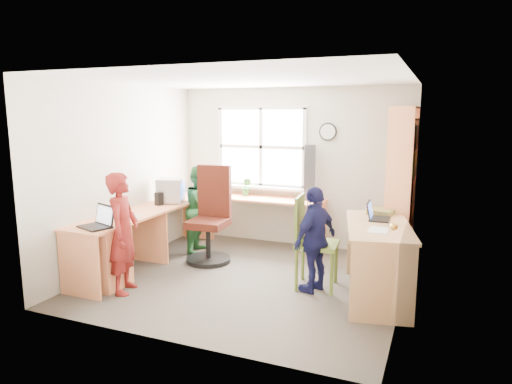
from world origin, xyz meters
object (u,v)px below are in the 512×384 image
l_desk (145,238)px  cd_tower (310,172)px  swivel_chair (211,220)px  potted_plant (247,187)px  bookshelf (401,192)px  person_green (201,209)px  laptop_right (376,215)px  person_navy (315,240)px  wooden_chair (310,238)px  crt_monitor (171,190)px  right_desk (378,244)px  person_red (123,233)px  laptop_left (99,222)px

l_desk → cd_tower: 2.54m
swivel_chair → potted_plant: bearing=79.5°
swivel_chair → cd_tower: bearing=39.1°
l_desk → bookshelf: (2.96, 1.47, 0.55)m
potted_plant → person_green: 0.83m
laptop_right → person_navy: bearing=115.7°
wooden_chair → person_green: person_green is taller
wooden_chair → person_navy: size_ratio=0.89×
wooden_chair → crt_monitor: 2.29m
wooden_chair → crt_monitor: size_ratio=2.49×
right_desk → person_red: size_ratio=1.12×
cd_tower → bookshelf: bearing=-30.0°
right_desk → laptop_left: bearing=-173.1°
crt_monitor → person_navy: bearing=-33.8°
bookshelf → crt_monitor: bookshelf is taller
laptop_left → person_red: person_red is taller
laptop_left → person_navy: person_navy is taller
swivel_chair → person_red: (-0.38, -1.38, 0.13)m
laptop_left → person_green: (0.33, 1.77, -0.17)m
right_desk → person_green: person_green is taller
crt_monitor → person_green: (0.36, 0.24, -0.29)m
crt_monitor → person_red: size_ratio=0.32×
swivel_chair → cd_tower: cd_tower is taller
swivel_chair → l_desk: bearing=-128.4°
crt_monitor → l_desk: bearing=-99.1°
bookshelf → person_green: size_ratio=1.65×
cd_tower → person_red: size_ratio=0.59×
right_desk → potted_plant: size_ratio=5.50×
l_desk → wooden_chair: wooden_chair is taller
bookshelf → potted_plant: bookshelf is taller
laptop_right → person_navy: (-0.61, -0.32, -0.27)m
l_desk → crt_monitor: crt_monitor is taller
laptop_left → person_navy: 2.45m
bookshelf → wooden_chair: bearing=-128.7°
laptop_left → cd_tower: (1.75, 2.49, 0.35)m
l_desk → cd_tower: bearing=48.1°
person_red → swivel_chair: bearing=-33.2°
right_desk → person_navy: size_ratio=1.26×
bookshelf → wooden_chair: bookshelf is taller
wooden_chair → person_red: bearing=-159.2°
bookshelf → person_navy: bearing=-123.1°
person_red → cd_tower: bearing=-49.4°
crt_monitor → potted_plant: crt_monitor is taller
l_desk → potted_plant: bearing=70.0°
cd_tower → person_navy: cd_tower is taller
swivel_chair → crt_monitor: bearing=169.6°
bookshelf → laptop_right: bookshelf is taller
person_red → person_navy: 2.17m
right_desk → laptop_left: laptop_left is taller
wooden_chair → laptop_left: bearing=-160.5°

